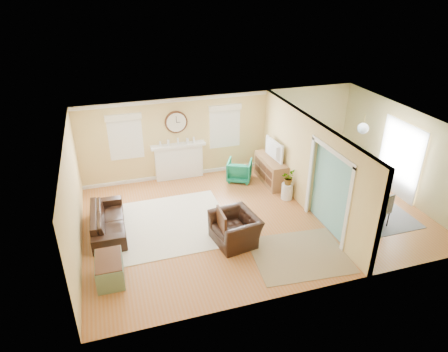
{
  "coord_description": "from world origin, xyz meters",
  "views": [
    {
      "loc": [
        -3.54,
        -8.51,
        5.92
      ],
      "look_at": [
        -0.8,
        0.3,
        1.2
      ],
      "focal_mm": 32.0,
      "sensor_mm": 36.0,
      "label": 1
    }
  ],
  "objects_px": {
    "credenza": "(271,170)",
    "dining_table": "(353,195)",
    "sofa": "(108,220)",
    "green_chair": "(239,170)",
    "eames_chair": "(235,229)"
  },
  "relations": [
    {
      "from": "dining_table",
      "to": "green_chair",
      "type": "bearing_deg",
      "value": 45.3
    },
    {
      "from": "credenza",
      "to": "dining_table",
      "type": "xyz_separation_m",
      "value": [
        1.63,
        -2.04,
        -0.05
      ]
    },
    {
      "from": "green_chair",
      "to": "eames_chair",
      "type": "bearing_deg",
      "value": 96.46
    },
    {
      "from": "eames_chair",
      "to": "sofa",
      "type": "bearing_deg",
      "value": -124.58
    },
    {
      "from": "credenza",
      "to": "sofa",
      "type": "bearing_deg",
      "value": -165.91
    },
    {
      "from": "sofa",
      "to": "eames_chair",
      "type": "distance_m",
      "value": 3.26
    },
    {
      "from": "credenza",
      "to": "eames_chair",
      "type": "bearing_deg",
      "value": -127.89
    },
    {
      "from": "green_chair",
      "to": "credenza",
      "type": "bearing_deg",
      "value": -177.01
    },
    {
      "from": "sofa",
      "to": "green_chair",
      "type": "distance_m",
      "value": 4.44
    },
    {
      "from": "credenza",
      "to": "dining_table",
      "type": "bearing_deg",
      "value": -51.3
    },
    {
      "from": "eames_chair",
      "to": "credenza",
      "type": "xyz_separation_m",
      "value": [
        2.06,
        2.65,
        0.03
      ]
    },
    {
      "from": "sofa",
      "to": "credenza",
      "type": "bearing_deg",
      "value": -74.91
    },
    {
      "from": "credenza",
      "to": "dining_table",
      "type": "relative_size",
      "value": 0.76
    },
    {
      "from": "sofa",
      "to": "dining_table",
      "type": "xyz_separation_m",
      "value": [
        6.64,
        -0.78,
        0.05
      ]
    },
    {
      "from": "credenza",
      "to": "dining_table",
      "type": "height_order",
      "value": "credenza"
    }
  ]
}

